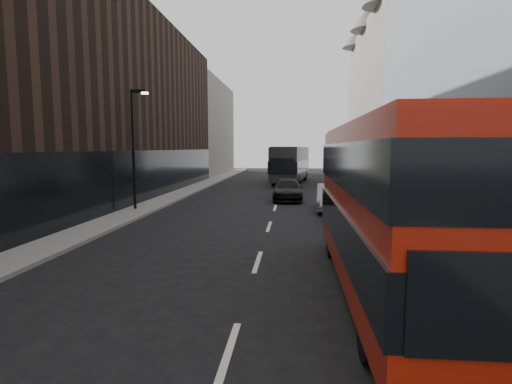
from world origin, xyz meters
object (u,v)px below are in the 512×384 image
(street_lamp, at_px, (134,141))
(grey_bus, at_px, (291,164))
(car_a, at_px, (347,210))
(red_bus, at_px, (389,201))
(car_b, at_px, (331,197))
(car_c, at_px, (288,190))

(street_lamp, bearing_deg, grey_bus, 66.25)
(grey_bus, relative_size, car_a, 2.98)
(red_bus, xyz_separation_m, car_b, (-0.18, 14.05, -1.65))
(car_a, height_order, car_b, car_b)
(red_bus, bearing_deg, car_a, 88.34)
(car_a, bearing_deg, grey_bus, 89.46)
(car_c, bearing_deg, red_bus, -82.15)
(street_lamp, bearing_deg, car_b, 7.17)
(street_lamp, height_order, car_a, street_lamp)
(car_b, xyz_separation_m, car_c, (-2.68, 4.54, -0.03))
(car_a, xyz_separation_m, car_c, (-3.11, 8.88, 0.04))
(street_lamp, bearing_deg, car_a, -13.45)
(car_a, height_order, car_c, car_c)
(street_lamp, distance_m, car_a, 12.87)
(street_lamp, xyz_separation_m, red_bus, (11.80, -12.59, -1.75))
(street_lamp, relative_size, car_b, 1.48)
(car_c, bearing_deg, car_b, -60.28)
(grey_bus, relative_size, car_b, 2.60)
(red_bus, xyz_separation_m, grey_bus, (-2.76, 33.14, -0.34))
(car_a, bearing_deg, street_lamp, 158.68)
(car_a, bearing_deg, red_bus, -99.36)
(street_lamp, relative_size, car_c, 1.36)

